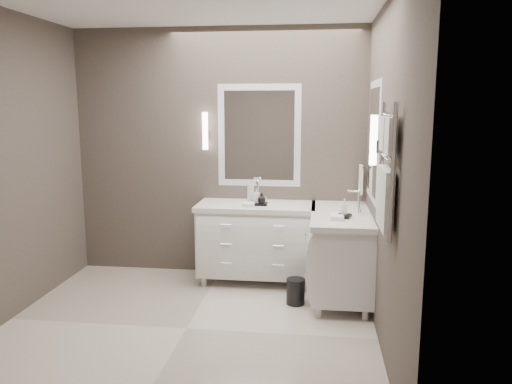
# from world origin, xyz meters

# --- Properties ---
(floor) EXTENTS (3.20, 3.00, 0.01)m
(floor) POSITION_xyz_m (0.00, 0.00, -0.01)
(floor) COLOR beige
(floor) RESTS_ON ground
(wall_back) EXTENTS (3.20, 0.01, 2.70)m
(wall_back) POSITION_xyz_m (0.00, 1.50, 1.35)
(wall_back) COLOR #49403A
(wall_back) RESTS_ON floor
(wall_front) EXTENTS (3.20, 0.01, 2.70)m
(wall_front) POSITION_xyz_m (0.00, -1.50, 1.35)
(wall_front) COLOR #49403A
(wall_front) RESTS_ON floor
(wall_right) EXTENTS (0.01, 3.00, 2.70)m
(wall_right) POSITION_xyz_m (1.60, 0.00, 1.35)
(wall_right) COLOR #49403A
(wall_right) RESTS_ON floor
(vanity_back) EXTENTS (1.24, 0.59, 0.97)m
(vanity_back) POSITION_xyz_m (0.45, 1.23, 0.49)
(vanity_back) COLOR white
(vanity_back) RESTS_ON floor
(vanity_right) EXTENTS (0.59, 1.24, 0.97)m
(vanity_right) POSITION_xyz_m (1.33, 0.90, 0.49)
(vanity_right) COLOR white
(vanity_right) RESTS_ON floor
(mirror_back) EXTENTS (0.90, 0.02, 1.10)m
(mirror_back) POSITION_xyz_m (0.45, 1.49, 1.55)
(mirror_back) COLOR white
(mirror_back) RESTS_ON wall_back
(mirror_right) EXTENTS (0.02, 0.90, 1.10)m
(mirror_right) POSITION_xyz_m (1.59, 0.80, 1.55)
(mirror_right) COLOR white
(mirror_right) RESTS_ON wall_right
(sconce_back) EXTENTS (0.06, 0.06, 0.40)m
(sconce_back) POSITION_xyz_m (-0.13, 1.43, 1.59)
(sconce_back) COLOR white
(sconce_back) RESTS_ON wall_back
(sconce_right) EXTENTS (0.06, 0.06, 0.40)m
(sconce_right) POSITION_xyz_m (1.53, 0.22, 1.59)
(sconce_right) COLOR white
(sconce_right) RESTS_ON wall_right
(towel_bar_corner) EXTENTS (0.03, 0.22, 0.30)m
(towel_bar_corner) POSITION_xyz_m (1.54, 1.36, 1.12)
(towel_bar_corner) COLOR white
(towel_bar_corner) RESTS_ON wall_right
(towel_ladder) EXTENTS (0.06, 0.58, 0.90)m
(towel_ladder) POSITION_xyz_m (1.55, -0.40, 1.39)
(towel_ladder) COLOR white
(towel_ladder) RESTS_ON wall_right
(waste_bin) EXTENTS (0.22, 0.22, 0.25)m
(waste_bin) POSITION_xyz_m (0.90, 0.65, 0.12)
(waste_bin) COLOR black
(waste_bin) RESTS_ON floor
(amenity_tray_back) EXTENTS (0.17, 0.13, 0.03)m
(amenity_tray_back) POSITION_xyz_m (0.49, 1.17, 0.86)
(amenity_tray_back) COLOR black
(amenity_tray_back) RESTS_ON vanity_back
(amenity_tray_right) EXTENTS (0.16, 0.19, 0.02)m
(amenity_tray_right) POSITION_xyz_m (1.34, 0.70, 0.86)
(amenity_tray_right) COLOR black
(amenity_tray_right) RESTS_ON vanity_right
(water_bottle) EXTENTS (0.09, 0.09, 0.20)m
(water_bottle) POSITION_xyz_m (0.39, 1.23, 0.95)
(water_bottle) COLOR silver
(water_bottle) RESTS_ON vanity_back
(soap_bottle_a) EXTENTS (0.06, 0.07, 0.14)m
(soap_bottle_a) POSITION_xyz_m (0.46, 1.19, 0.95)
(soap_bottle_a) COLOR white
(soap_bottle_a) RESTS_ON amenity_tray_back
(soap_bottle_b) EXTENTS (0.10, 0.10, 0.11)m
(soap_bottle_b) POSITION_xyz_m (0.52, 1.14, 0.93)
(soap_bottle_b) COLOR black
(soap_bottle_b) RESTS_ON amenity_tray_back
(soap_bottle_c) EXTENTS (0.07, 0.07, 0.15)m
(soap_bottle_c) POSITION_xyz_m (1.34, 0.70, 0.95)
(soap_bottle_c) COLOR white
(soap_bottle_c) RESTS_ON amenity_tray_right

